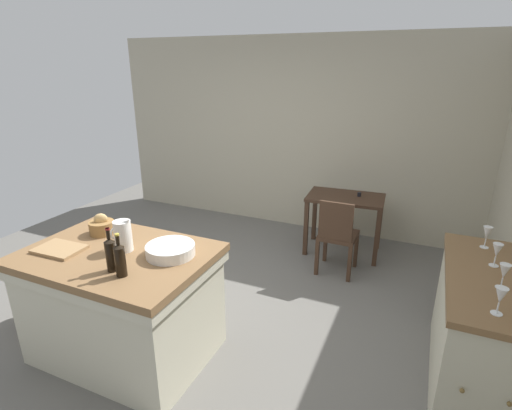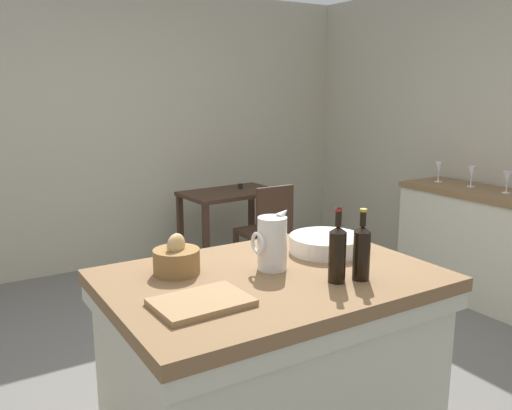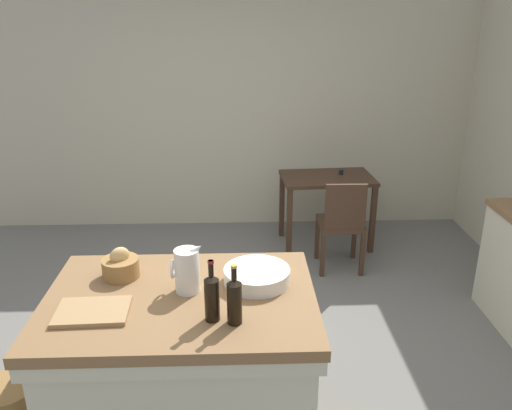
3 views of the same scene
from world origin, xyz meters
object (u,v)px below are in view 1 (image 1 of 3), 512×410
at_px(wash_bowl, 170,250).
at_px(writing_desk, 345,205).
at_px(wine_bottle_dark, 120,259).
at_px(wine_bottle_amber, 111,254).
at_px(island_table, 123,300).
at_px(wine_glass_middle, 497,251).
at_px(pitcher, 123,236).
at_px(wooden_chair, 337,234).
at_px(side_cabinet, 476,331).
at_px(wine_glass_far_left, 501,296).
at_px(wine_glass_left, 504,272).
at_px(wine_glass_right, 487,233).
at_px(cutting_board, 60,249).
at_px(bread_basket, 102,227).
at_px(wicker_hamper, 44,303).

bearing_deg(wash_bowl, writing_desk, 71.82).
xyz_separation_m(wine_bottle_dark, wine_bottle_amber, (-0.11, 0.03, 0.00)).
relative_size(island_table, wine_glass_middle, 8.30).
relative_size(pitcher, wine_bottle_dark, 0.92).
bearing_deg(wooden_chair, side_cabinet, -43.55).
distance_m(writing_desk, wine_bottle_amber, 2.98).
relative_size(pitcher, wine_bottle_amber, 0.89).
distance_m(pitcher, wine_bottle_dark, 0.39).
xyz_separation_m(wine_glass_far_left, wine_glass_left, (0.06, 0.33, -0.00)).
bearing_deg(wooden_chair, wash_bowl, -114.58).
bearing_deg(wine_bottle_amber, writing_desk, 69.79).
bearing_deg(wine_glass_right, wine_bottle_amber, -148.28).
bearing_deg(wine_bottle_amber, wooden_chair, 64.03).
bearing_deg(writing_desk, wine_glass_right, -44.74).
relative_size(island_table, cutting_board, 4.03).
bearing_deg(island_table, wine_glass_left, 13.38).
bearing_deg(wine_bottle_amber, wash_bowl, 57.24).
relative_size(wine_bottle_dark, wine_glass_far_left, 1.81).
height_order(cutting_board, wine_glass_left, wine_glass_left).
relative_size(wooden_chair, wine_glass_right, 5.10).
height_order(island_table, writing_desk, island_table).
height_order(bread_basket, wine_glass_middle, bread_basket).
xyz_separation_m(pitcher, wine_glass_right, (2.49, 1.18, -0.01)).
relative_size(wine_glass_far_left, wicker_hamper, 0.51).
height_order(island_table, wine_glass_right, wine_glass_right).
relative_size(writing_desk, wine_glass_middle, 5.52).
bearing_deg(island_table, wine_glass_middle, 19.85).
bearing_deg(cutting_board, wicker_hamper, 162.49).
height_order(writing_desk, wine_glass_left, wine_glass_left).
bearing_deg(side_cabinet, pitcher, -164.05).
xyz_separation_m(wine_glass_far_left, wicker_hamper, (-3.52, -0.25, -0.85)).
bearing_deg(wicker_hamper, writing_desk, 48.76).
height_order(wash_bowl, bread_basket, bread_basket).
xyz_separation_m(wine_glass_middle, wicker_hamper, (-3.57, -0.89, -0.85)).
height_order(pitcher, wine_glass_right, pitcher).
xyz_separation_m(cutting_board, wine_bottle_dark, (0.69, -0.10, 0.11)).
bearing_deg(cutting_board, wine_glass_left, 14.40).
bearing_deg(writing_desk, wine_bottle_dark, -108.08).
bearing_deg(pitcher, wicker_hamper, -179.15).
distance_m(island_table, wooden_chair, 2.33).
xyz_separation_m(writing_desk, wicker_hamper, (-2.20, -2.51, -0.45)).
relative_size(wash_bowl, wicker_hamper, 1.10).
relative_size(wash_bowl, wine_bottle_dark, 1.18).
height_order(wine_bottle_dark, wine_glass_far_left, wine_bottle_dark).
xyz_separation_m(wash_bowl, wine_glass_middle, (2.16, 0.80, 0.07)).
bearing_deg(wash_bowl, wine_bottle_amber, -122.76).
distance_m(pitcher, wine_bottle_amber, 0.31).
distance_m(wine_glass_far_left, wine_glass_middle, 0.64).
xyz_separation_m(wooden_chair, wine_glass_middle, (1.32, -1.04, 0.54)).
distance_m(wine_bottle_dark, wine_bottle_amber, 0.11).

